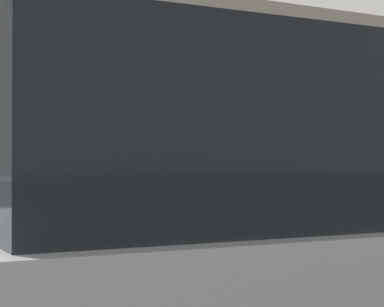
% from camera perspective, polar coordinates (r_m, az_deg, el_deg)
% --- Properties ---
extents(parking_meter, '(0.16, 0.17, 1.57)m').
position_cam_1_polar(parking_meter, '(4.19, -5.25, -1.86)').
color(parking_meter, slate).
rests_on(parking_meter, sidewalk_curb).
extents(pedestrian_at_meter, '(0.59, 0.50, 1.57)m').
position_cam_1_polar(pedestrian_at_meter, '(4.62, 2.11, -4.57)').
color(pedestrian_at_meter, brown).
rests_on(pedestrian_at_meter, sidewalk_curb).
extents(parked_sedan_silver, '(4.63, 1.89, 1.76)m').
position_cam_1_polar(parked_sedan_silver, '(2.80, 2.10, -10.29)').
color(parked_sedan_silver, '#B7BABF').
rests_on(parked_sedan_silver, ground).
extents(background_railing, '(24.06, 0.06, 1.07)m').
position_cam_1_polar(background_railing, '(5.96, -10.31, -4.84)').
color(background_railing, gray).
rests_on(background_railing, sidewalk_curb).
extents(backdrop_wall, '(32.00, 0.50, 3.67)m').
position_cam_1_polar(backdrop_wall, '(8.49, -15.78, 2.60)').
color(backdrop_wall, gray).
rests_on(backdrop_wall, ground).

